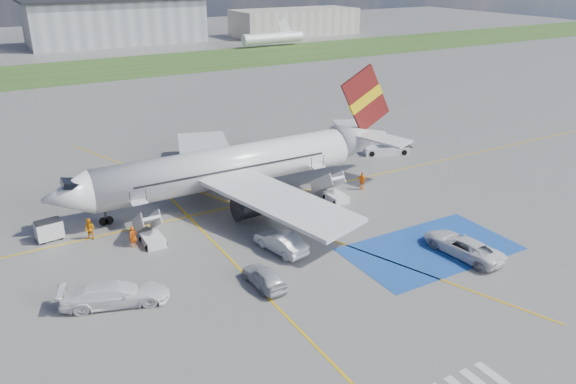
# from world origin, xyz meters

# --- Properties ---
(ground) EXTENTS (400.00, 400.00, 0.00)m
(ground) POSITION_xyz_m (0.00, 0.00, 0.00)
(ground) COLOR #60605E
(ground) RESTS_ON ground
(grass_strip) EXTENTS (400.00, 30.00, 0.01)m
(grass_strip) POSITION_xyz_m (0.00, 95.00, 0.01)
(grass_strip) COLOR #2D4C1E
(grass_strip) RESTS_ON ground
(taxiway_line_main) EXTENTS (120.00, 0.20, 0.01)m
(taxiway_line_main) POSITION_xyz_m (0.00, 12.00, 0.01)
(taxiway_line_main) COLOR gold
(taxiway_line_main) RESTS_ON ground
(taxiway_line_cross) EXTENTS (0.20, 60.00, 0.01)m
(taxiway_line_cross) POSITION_xyz_m (-5.00, -10.00, 0.01)
(taxiway_line_cross) COLOR gold
(taxiway_line_cross) RESTS_ON ground
(taxiway_line_diag) EXTENTS (20.71, 56.45, 0.01)m
(taxiway_line_diag) POSITION_xyz_m (0.00, 12.00, 0.01)
(taxiway_line_diag) COLOR gold
(taxiway_line_diag) RESTS_ON ground
(staging_box) EXTENTS (14.00, 8.00, 0.01)m
(staging_box) POSITION_xyz_m (10.00, -4.00, 0.01)
(staging_box) COLOR #19479B
(staging_box) RESTS_ON ground
(terminal_centre) EXTENTS (48.00, 18.00, 12.00)m
(terminal_centre) POSITION_xyz_m (20.00, 135.00, 6.00)
(terminal_centre) COLOR gray
(terminal_centre) RESTS_ON ground
(terminal_east) EXTENTS (40.00, 16.00, 8.00)m
(terminal_east) POSITION_xyz_m (75.00, 128.00, 4.00)
(terminal_east) COLOR #9D9787
(terminal_east) RESTS_ON ground
(airliner) EXTENTS (36.81, 32.95, 11.92)m
(airliner) POSITION_xyz_m (1.51, 14.00, 3.39)
(airliner) COLOR silver
(airliner) RESTS_ON ground
(airstairs_fwd) EXTENTS (1.90, 5.20, 3.60)m
(airstairs_fwd) POSITION_xyz_m (-9.50, 8.70, 0.62)
(airstairs_fwd) COLOR silver
(airstairs_fwd) RESTS_ON ground
(airstairs_aft) EXTENTS (1.90, 5.20, 3.60)m
(airstairs_aft) POSITION_xyz_m (9.00, 8.70, 0.62)
(airstairs_aft) COLOR silver
(airstairs_aft) RESTS_ON ground
(gpu_cart) EXTENTS (2.26, 1.59, 1.78)m
(gpu_cart) POSITION_xyz_m (-16.84, 13.44, 0.80)
(gpu_cart) COLOR silver
(gpu_cart) RESTS_ON ground
(belt_loader) EXTENTS (6.02, 3.81, 1.75)m
(belt_loader) POSITION_xyz_m (22.74, 17.34, 0.44)
(belt_loader) COLOR silver
(belt_loader) RESTS_ON ground
(car_silver_a) EXTENTS (1.93, 4.42, 1.48)m
(car_silver_a) POSITION_xyz_m (-4.46, -2.16, 0.74)
(car_silver_a) COLOR #ADAFB4
(car_silver_a) RESTS_ON ground
(car_silver_b) EXTENTS (2.74, 5.28, 1.66)m
(car_silver_b) POSITION_xyz_m (-0.85, 1.88, 0.83)
(car_silver_b) COLOR silver
(car_silver_b) RESTS_ON ground
(van_white_a) EXTENTS (2.95, 5.53, 1.99)m
(van_white_a) POSITION_xyz_m (11.59, -5.94, 1.00)
(van_white_a) COLOR white
(van_white_a) RESTS_ON ground
(van_white_b) EXTENTS (5.91, 3.82, 2.15)m
(van_white_b) POSITION_xyz_m (-14.49, 0.87, 1.07)
(van_white_b) COLOR white
(van_white_b) RESTS_ON ground
(crew_fwd) EXTENTS (0.72, 0.52, 1.83)m
(crew_fwd) POSITION_xyz_m (-11.02, 8.62, 0.91)
(crew_fwd) COLOR #FF5F0D
(crew_fwd) RESTS_ON ground
(crew_nose) EXTENTS (1.17, 1.16, 1.91)m
(crew_nose) POSITION_xyz_m (-13.83, 11.75, 0.95)
(crew_nose) COLOR orange
(crew_nose) RESTS_ON ground
(crew_aft) EXTENTS (0.90, 1.18, 1.86)m
(crew_aft) POSITION_xyz_m (13.01, 9.38, 0.93)
(crew_aft) COLOR orange
(crew_aft) RESTS_ON ground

